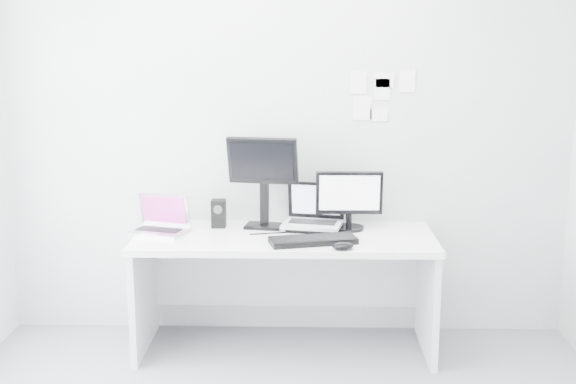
% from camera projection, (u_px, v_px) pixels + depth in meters
% --- Properties ---
extents(back_wall, '(3.60, 0.00, 3.60)m').
position_uv_depth(back_wall, '(286.00, 126.00, 4.66)').
color(back_wall, silver).
rests_on(back_wall, ground).
extents(desk, '(1.80, 0.70, 0.73)m').
position_uv_depth(desk, '(285.00, 293.00, 4.52)').
color(desk, white).
rests_on(desk, ground).
extents(macbook, '(0.38, 0.33, 0.25)m').
position_uv_depth(macbook, '(157.00, 214.00, 4.46)').
color(macbook, silver).
rests_on(macbook, desk).
extents(speaker, '(0.11, 0.11, 0.17)m').
position_uv_depth(speaker, '(219.00, 213.00, 4.62)').
color(speaker, black).
rests_on(speaker, desk).
extents(dell_laptop, '(0.40, 0.34, 0.29)m').
position_uv_depth(dell_laptop, '(312.00, 207.00, 4.52)').
color(dell_laptop, '#B5B8BC').
rests_on(dell_laptop, desk).
extents(rear_monitor, '(0.45, 0.22, 0.59)m').
position_uv_depth(rear_monitor, '(263.00, 181.00, 4.56)').
color(rear_monitor, black).
rests_on(rear_monitor, desk).
extents(samsung_monitor, '(0.41, 0.20, 0.38)m').
position_uv_depth(samsung_monitor, '(349.00, 200.00, 4.54)').
color(samsung_monitor, black).
rests_on(samsung_monitor, desk).
extents(keyboard, '(0.53, 0.29, 0.03)m').
position_uv_depth(keyboard, '(313.00, 240.00, 4.27)').
color(keyboard, black).
rests_on(keyboard, desk).
extents(mouse, '(0.14, 0.11, 0.04)m').
position_uv_depth(mouse, '(343.00, 246.00, 4.14)').
color(mouse, black).
rests_on(mouse, desk).
extents(wall_note_0, '(0.10, 0.00, 0.14)m').
position_uv_depth(wall_note_0, '(359.00, 83.00, 4.59)').
color(wall_note_0, white).
rests_on(wall_note_0, back_wall).
extents(wall_note_1, '(0.09, 0.00, 0.13)m').
position_uv_depth(wall_note_1, '(383.00, 89.00, 4.59)').
color(wall_note_1, white).
rests_on(wall_note_1, back_wall).
extents(wall_note_2, '(0.10, 0.00, 0.14)m').
position_uv_depth(wall_note_2, '(407.00, 81.00, 4.58)').
color(wall_note_2, white).
rests_on(wall_note_2, back_wall).
extents(wall_note_3, '(0.11, 0.00, 0.08)m').
position_uv_depth(wall_note_3, '(379.00, 115.00, 4.62)').
color(wall_note_3, white).
rests_on(wall_note_3, back_wall).
extents(wall_note_4, '(0.12, 0.00, 0.09)m').
position_uv_depth(wall_note_4, '(384.00, 80.00, 4.58)').
color(wall_note_4, white).
rests_on(wall_note_4, back_wall).
extents(wall_note_5, '(0.12, 0.00, 0.15)m').
position_uv_depth(wall_note_5, '(362.00, 108.00, 4.62)').
color(wall_note_5, white).
rests_on(wall_note_5, back_wall).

